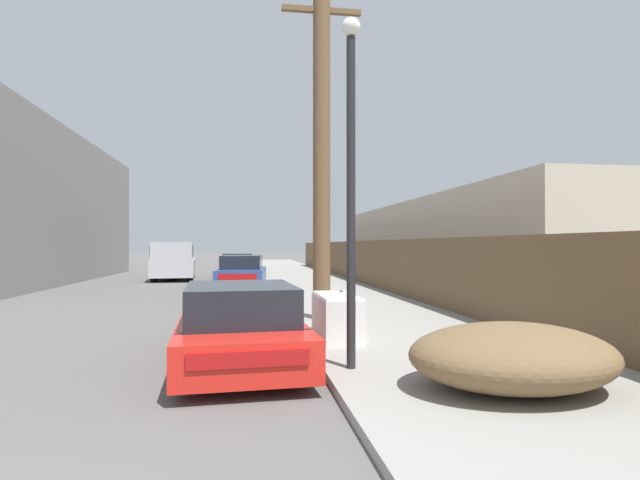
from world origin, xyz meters
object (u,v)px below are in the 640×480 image
Objects in this scene: car_parked_far at (236,266)px; street_lamp at (351,164)px; pickup_truck at (174,261)px; utility_pole at (322,144)px; parked_sports_car_red at (239,326)px; discarded_fridge at (337,316)px; brush_pile at (512,356)px; car_parked_mid at (242,273)px.

car_parked_far is 21.89m from street_lamp.
pickup_truck is 1.17× the size of street_lamp.
car_parked_far is 17.66m from utility_pole.
discarded_fridge is at bearing 30.82° from parked_sports_car_red.
utility_pole is (5.23, -15.06, 3.08)m from pickup_truck.
car_parked_far is at bearing -149.66° from pickup_truck.
discarded_fridge is 0.71× the size of brush_pile.
car_parked_far is 0.90× the size of street_lamp.
street_lamp reaches higher than brush_pile.
street_lamp is (1.83, -21.69, 2.24)m from car_parked_far.
utility_pole is at bearing 59.14° from parked_sports_car_red.
parked_sports_car_red is 12.97m from car_parked_mid.
utility_pole is (2.14, -17.20, 3.43)m from car_parked_far.
discarded_fridge is 0.36× the size of street_lamp.
car_parked_far is 23.17m from brush_pile.
street_lamp is (1.48, -1.04, 2.30)m from parked_sports_car_red.
car_parked_mid is 15.54m from brush_pile.
utility_pole reaches higher than car_parked_far.
brush_pile is (3.45, -22.91, -0.11)m from car_parked_far.
car_parked_far is at bearing 98.55° from brush_pile.
brush_pile is at bearing 103.19° from pickup_truck.
pickup_truck is (-3.45, 5.54, 0.32)m from car_parked_mid.
street_lamp reaches higher than pickup_truck.
brush_pile is (1.62, -1.21, -2.35)m from street_lamp.
utility_pole is 3.22× the size of brush_pile.
pickup_truck is 21.78m from brush_pile.
street_lamp is at bearing -88.49° from car_parked_far.
brush_pile is at bearing -84.76° from car_parked_far.
utility_pole is at bearing 86.11° from street_lamp.
parked_sports_car_red is 0.92× the size of street_lamp.
street_lamp is (-0.31, -4.50, -1.19)m from utility_pole.
parked_sports_car_red is at bearing -145.51° from discarded_fridge.
car_parked_mid is 0.92× the size of street_lamp.
street_lamp is at bearing -38.58° from parked_sports_car_red.
parked_sports_car_red reaches higher than brush_pile.
street_lamp is 3.10m from brush_pile.
utility_pole reaches higher than street_lamp.
car_parked_far is at bearing 94.82° from street_lamp.
utility_pole is (0.09, 2.30, 3.53)m from discarded_fridge.
pickup_truck is at bearing 107.49° from brush_pile.
discarded_fridge is 0.39× the size of parked_sports_car_red.
pickup_truck reaches higher than brush_pile.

